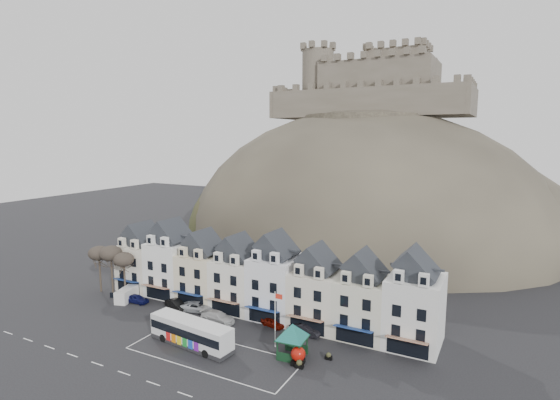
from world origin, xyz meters
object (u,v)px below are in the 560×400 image
Objects in this scene: red_buoy at (298,355)px; car_charcoal at (305,329)px; car_navy at (137,299)px; car_black at (176,305)px; car_white at (218,317)px; white_van at (127,295)px; bus_shelter at (292,331)px; flagpole at (276,316)px; bus at (191,332)px; car_silver at (198,307)px; car_maroon at (273,322)px.

car_charcoal is (-2.51, 7.66, -0.37)m from red_buoy.
car_navy is 0.92× the size of car_black.
white_van is at bearing 92.72° from car_white.
bus_shelter is 3.49m from flagpole.
car_charcoal is at bearing -89.43° from car_navy.
white_van is (-29.71, 2.73, -3.26)m from flagpole.
bus_shelter is 1.66× the size of car_navy.
white_van is at bearing 168.47° from bus_shelter.
bus_shelter is (13.05, 3.42, 1.47)m from bus.
car_silver is (-19.42, 5.93, -2.66)m from bus_shelter.
red_buoy is 32.27m from car_navy.
red_buoy reaches higher than car_white.
car_white is 8.32m from car_maroon.
red_buoy is 21.94m from car_silver.
bus_shelter is at bearing -86.96° from car_black.
red_buoy reaches higher than car_navy.
bus is at bearing -171.10° from red_buoy.
bus is at bearing -169.74° from bus_shelter.
bus_shelter reaches higher than white_van.
bus_shelter is at bearing -101.77° from car_navy.
car_white is at bearing -122.34° from car_silver.
flagpole is at bearing 151.68° from bus_shelter.
bus_shelter is 33.14m from white_van.
bus reaches higher than red_buoy.
white_van is 1.29× the size of car_maroon.
car_silver is at bearing 107.44° from car_maroon.
flagpole is at bearing -85.08° from car_black.
car_navy is 0.76× the size of car_white.
car_maroon is at bearing 62.15° from bus.
bus_shelter is at bearing -120.29° from car_silver.
car_white is (-1.27, 7.59, -1.14)m from bus.
car_navy is at bearing 167.94° from bus_shelter.
bus_shelter is 1.81× the size of car_maroon.
car_black is (7.47, 1.03, 0.03)m from car_navy.
car_black is (9.77, 1.03, -0.30)m from white_van.
car_maroon is (13.05, 0.66, -0.09)m from car_silver.
bus is 11.38m from car_silver.
red_buoy is at bearing -103.50° from car_navy.
car_navy is (-31.84, 5.26, -0.42)m from red_buoy.
car_charcoal is (29.33, 2.41, 0.05)m from car_navy.
bus is 15.52m from car_charcoal.
car_white is (16.17, 0.08, 0.09)m from car_navy.
flagpole is 1.43× the size of car_silver.
car_maroon is (24.13, 2.50, -0.06)m from car_navy.
car_maroon is (-6.37, 6.60, -2.75)m from bus_shelter.
white_van is at bearing 171.24° from red_buoy.
car_black is 1.17× the size of car_maroon.
car_navy is 0.90× the size of car_charcoal.
car_white reaches higher than car_maroon.
car_silver is (-6.37, 9.35, -1.19)m from bus.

